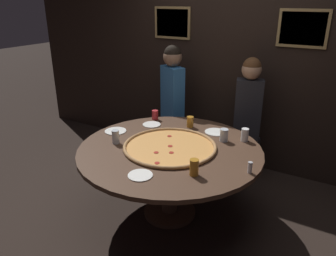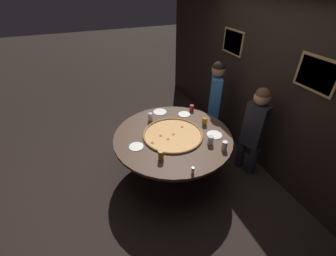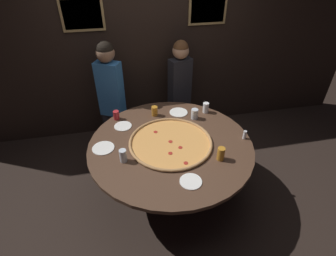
% 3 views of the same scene
% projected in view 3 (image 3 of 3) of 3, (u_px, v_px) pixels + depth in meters
% --- Properties ---
extents(ground_plane, '(24.00, 24.00, 0.00)m').
position_uv_depth(ground_plane, '(170.00, 190.00, 3.20)').
color(ground_plane, black).
extents(back_wall, '(6.40, 0.08, 2.60)m').
position_uv_depth(back_wall, '(149.00, 45.00, 3.60)').
color(back_wall, black).
rests_on(back_wall, ground_plane).
extents(dining_table, '(1.73, 1.73, 0.74)m').
position_uv_depth(dining_table, '(171.00, 151.00, 2.83)').
color(dining_table, '#4C3323').
rests_on(dining_table, ground_plane).
extents(giant_pizza, '(0.88, 0.88, 0.03)m').
position_uv_depth(giant_pizza, '(170.00, 142.00, 2.76)').
color(giant_pizza, '#E0994C').
rests_on(giant_pizza, dining_table).
extents(drink_cup_far_right, '(0.07, 0.07, 0.14)m').
position_uv_depth(drink_cup_far_right, '(221.00, 154.00, 2.52)').
color(drink_cup_far_right, '#BC7A23').
rests_on(drink_cup_far_right, dining_table).
extents(drink_cup_front_edge, '(0.07, 0.07, 0.12)m').
position_uv_depth(drink_cup_front_edge, '(155.00, 111.00, 3.17)').
color(drink_cup_front_edge, '#BC7A23').
rests_on(drink_cup_front_edge, dining_table).
extents(drink_cup_near_right, '(0.07, 0.07, 0.13)m').
position_uv_depth(drink_cup_near_right, '(123.00, 156.00, 2.50)').
color(drink_cup_near_right, silver).
rests_on(drink_cup_near_right, dining_table).
extents(drink_cup_centre_back, '(0.07, 0.07, 0.13)m').
position_uv_depth(drink_cup_centre_back, '(206.00, 108.00, 3.23)').
color(drink_cup_centre_back, white).
rests_on(drink_cup_centre_back, dining_table).
extents(drink_cup_by_shaker, '(0.08, 0.08, 0.13)m').
position_uv_depth(drink_cup_by_shaker, '(195.00, 114.00, 3.11)').
color(drink_cup_by_shaker, silver).
rests_on(drink_cup_by_shaker, dining_table).
extents(drink_cup_near_left, '(0.07, 0.07, 0.11)m').
position_uv_depth(drink_cup_near_left, '(116.00, 115.00, 3.11)').
color(drink_cup_near_left, '#B22328').
rests_on(drink_cup_near_left, dining_table).
extents(white_plate_right_side, '(0.22, 0.22, 0.01)m').
position_uv_depth(white_plate_right_side, '(179.00, 112.00, 3.25)').
color(white_plate_right_side, white).
rests_on(white_plate_right_side, dining_table).
extents(white_plate_left_side, '(0.20, 0.20, 0.01)m').
position_uv_depth(white_plate_left_side, '(123.00, 126.00, 3.01)').
color(white_plate_left_side, white).
rests_on(white_plate_left_side, dining_table).
extents(white_plate_beside_cup, '(0.20, 0.20, 0.01)m').
position_uv_depth(white_plate_beside_cup, '(191.00, 181.00, 2.32)').
color(white_plate_beside_cup, white).
rests_on(white_plate_beside_cup, dining_table).
extents(white_plate_near_front, '(0.23, 0.23, 0.01)m').
position_uv_depth(white_plate_near_front, '(103.00, 148.00, 2.69)').
color(white_plate_near_front, white).
rests_on(white_plate_near_front, dining_table).
extents(condiment_shaker, '(0.04, 0.04, 0.10)m').
position_uv_depth(condiment_shaker, '(245.00, 135.00, 2.80)').
color(condiment_shaker, silver).
rests_on(condiment_shaker, dining_table).
extents(diner_far_left, '(0.38, 0.25, 1.45)m').
position_uv_depth(diner_far_left, '(180.00, 85.00, 3.69)').
color(diner_far_left, '#232328').
rests_on(diner_far_left, ground_plane).
extents(diner_side_right, '(0.40, 0.31, 1.53)m').
position_uv_depth(diner_side_right, '(111.00, 92.00, 3.44)').
color(diner_side_right, '#232328').
rests_on(diner_side_right, ground_plane).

